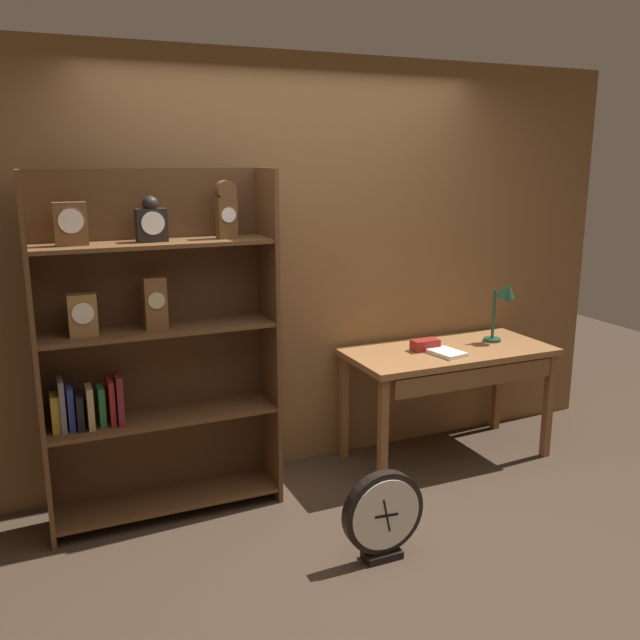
{
  "coord_description": "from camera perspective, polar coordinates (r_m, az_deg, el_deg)",
  "views": [
    {
      "loc": [
        -1.55,
        -2.65,
        1.98
      ],
      "look_at": [
        -0.08,
        0.7,
        1.11
      ],
      "focal_mm": 38.35,
      "sensor_mm": 36.0,
      "label": 1
    }
  ],
  "objects": [
    {
      "name": "ground_plane",
      "position": [
        3.65,
        5.89,
        -19.53
      ],
      "size": [
        10.0,
        10.0,
        0.0
      ],
      "primitive_type": "plane",
      "color": "#3D2D21"
    },
    {
      "name": "back_wood_panel",
      "position": [
        4.34,
        -2.48,
        4.32
      ],
      "size": [
        4.8,
        0.05,
        2.6
      ],
      "primitive_type": "cube",
      "color": "brown",
      "rests_on": "ground"
    },
    {
      "name": "bookshelf",
      "position": [
        3.84,
        -13.84,
        -2.35
      ],
      "size": [
        1.28,
        0.33,
        1.93
      ],
      "color": "brown",
      "rests_on": "ground"
    },
    {
      "name": "workbench",
      "position": [
        4.57,
        10.84,
        -3.51
      ],
      "size": [
        1.36,
        0.64,
        0.76
      ],
      "color": "brown",
      "rests_on": "ground"
    },
    {
      "name": "desk_lamp",
      "position": [
        4.76,
        15.09,
        1.7
      ],
      "size": [
        0.19,
        0.19,
        0.43
      ],
      "color": "#1E472D",
      "rests_on": "workbench"
    },
    {
      "name": "toolbox_small",
      "position": [
        4.5,
        8.76,
        -2.07
      ],
      "size": [
        0.18,
        0.1,
        0.07
      ],
      "primitive_type": "cube",
      "color": "maroon",
      "rests_on": "workbench"
    },
    {
      "name": "open_repair_manual",
      "position": [
        4.42,
        10.55,
        -2.72
      ],
      "size": [
        0.2,
        0.24,
        0.02
      ],
      "primitive_type": "cube",
      "rotation": [
        0.0,
        0.0,
        0.18
      ],
      "color": "silver",
      "rests_on": "workbench"
    },
    {
      "name": "round_clock_large",
      "position": [
        3.56,
        5.29,
        -15.9
      ],
      "size": [
        0.43,
        0.11,
        0.47
      ],
      "color": "black",
      "rests_on": "ground"
    }
  ]
}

